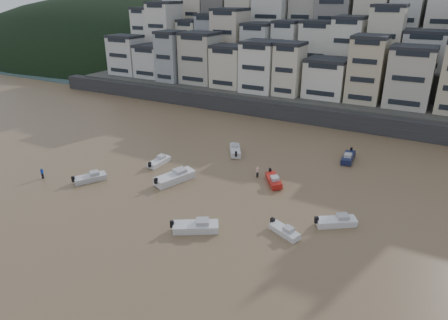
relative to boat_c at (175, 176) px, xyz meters
The scene contains 15 objects.
sea_strip 162.55m from the boat_c, 133.80° to the left, with size 340.00×340.00×0.00m, color slate.
harbor_wall 38.07m from the boat_c, 78.64° to the left, with size 140.00×3.00×3.50m, color #38383A.
hillside 79.05m from the boat_c, 80.99° to the left, with size 141.04×66.00×50.00m.
headland 145.00m from the boat_c, 132.26° to the left, with size 216.00×135.00×53.33m.
boat_c is the anchor object (origin of this frame).
boat_i 28.71m from the boat_c, 44.89° to the left, with size 5.55×1.82×1.51m, color #141C41, non-canonical shape.
boat_h 14.29m from the boat_c, 79.54° to the left, with size 5.60×1.83×1.53m, color silver, non-canonical shape.
boat_e 14.36m from the boat_c, 26.51° to the left, with size 5.13×1.68×1.40m, color #B41D16, non-canonical shape.
boat_j 12.44m from the boat_c, 151.81° to the right, with size 4.98×1.63×1.36m, color silver, non-canonical shape.
boat_d 23.69m from the boat_c, ahead, with size 5.18×1.70×1.41m, color white, non-canonical shape.
boat_a 13.75m from the boat_c, 44.55° to the right, with size 5.75×1.88×1.57m, color white, non-canonical shape.
boat_b 19.76m from the boat_c, 15.59° to the right, with size 4.34×1.42×1.18m, color silver, non-canonical shape.
boat_f 7.11m from the boat_c, 146.38° to the left, with size 4.85×1.59×1.32m, color white, non-canonical shape.
person_blue 19.87m from the boat_c, 154.37° to the right, with size 0.44×0.44×1.74m, color #1738AE, non-canonical shape.
person_pink 12.29m from the boat_c, 36.48° to the left, with size 0.44×0.44×1.74m, color beige, non-canonical shape.
Camera 1 is at (34.23, -14.89, 25.59)m, focal length 32.00 mm.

